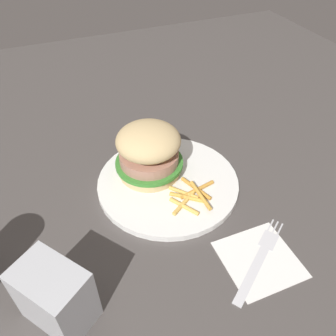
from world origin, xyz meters
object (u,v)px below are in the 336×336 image
sandwich (150,151)px  fork (260,257)px  napkin (259,259)px  plate (168,182)px  napkin_dispenser (55,296)px  fries_pile (191,196)px

sandwich → fork: size_ratio=0.84×
sandwich → napkin: 0.26m
napkin → fork: 0.00m
sandwich → napkin: bearing=-159.9°
plate → napkin_dispenser: 0.29m
plate → fork: bearing=-161.4°
napkin → fork: size_ratio=0.73×
sandwich → napkin: size_ratio=1.15×
napkin → sandwich: bearing=20.1°
sandwich → napkin: (-0.24, -0.09, -0.06)m
napkin → napkin_dispenser: (0.03, 0.29, 0.05)m
plate → fries_pile: (-0.06, -0.02, 0.01)m
sandwich → fries_pile: 0.11m
plate → napkin_dispenser: (-0.17, 0.22, 0.04)m
napkin → fries_pile: bearing=17.4°
fries_pile → napkin: 0.16m
plate → napkin_dispenser: size_ratio=2.72×
fries_pile → fork: size_ratio=0.66×
plate → fork: 0.21m
plate → napkin: (-0.20, -0.07, -0.01)m
plate → sandwich: sandwich is taller
fries_pile → fork: fries_pile is taller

